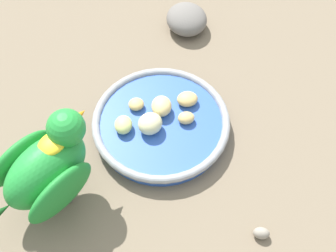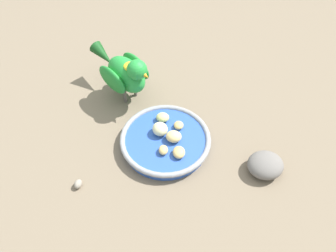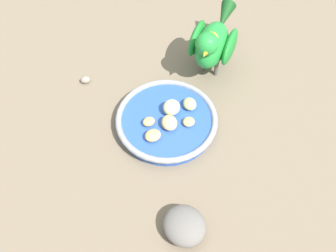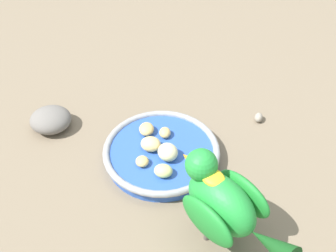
{
  "view_description": "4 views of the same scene",
  "coord_description": "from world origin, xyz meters",
  "px_view_note": "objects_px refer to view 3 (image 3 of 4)",
  "views": [
    {
      "loc": [
        0.32,
        -0.23,
        0.56
      ],
      "look_at": [
        0.04,
        -0.02,
        0.05
      ],
      "focal_mm": 45.78,
      "sensor_mm": 36.0,
      "label": 1
    },
    {
      "loc": [
        0.27,
        0.44,
        0.69
      ],
      "look_at": [
        0.0,
        -0.03,
        0.05
      ],
      "focal_mm": 38.79,
      "sensor_mm": 36.0,
      "label": 2
    },
    {
      "loc": [
        -0.26,
        0.39,
        0.69
      ],
      "look_at": [
        -0.01,
        0.02,
        0.05
      ],
      "focal_mm": 43.06,
      "sensor_mm": 36.0,
      "label": 3
    },
    {
      "loc": [
        -0.23,
        -0.51,
        0.6
      ],
      "look_at": [
        0.04,
        0.01,
        0.06
      ],
      "focal_mm": 47.64,
      "sensor_mm": 36.0,
      "label": 4
    }
  ],
  "objects_px": {
    "pebble_0": "(86,80)",
    "parrot": "(213,42)",
    "rock_large": "(184,226)",
    "apple_piece_3": "(190,104)",
    "apple_piece_2": "(171,107)",
    "apple_piece_0": "(168,121)",
    "feeding_bowl": "(167,121)",
    "apple_piece_5": "(149,122)",
    "apple_piece_4": "(189,122)",
    "apple_piece_1": "(153,135)"
  },
  "relations": [
    {
      "from": "pebble_0",
      "to": "parrot",
      "type": "bearing_deg",
      "value": -138.4
    },
    {
      "from": "apple_piece_1",
      "to": "apple_piece_2",
      "type": "xyz_separation_m",
      "value": [
        0.01,
        -0.08,
        0.01
      ]
    },
    {
      "from": "apple_piece_5",
      "to": "apple_piece_2",
      "type": "bearing_deg",
      "value": -112.39
    },
    {
      "from": "apple_piece_1",
      "to": "rock_large",
      "type": "distance_m",
      "value": 0.19
    },
    {
      "from": "parrot",
      "to": "apple_piece_1",
      "type": "bearing_deg",
      "value": -10.49
    },
    {
      "from": "feeding_bowl",
      "to": "pebble_0",
      "type": "distance_m",
      "value": 0.22
    },
    {
      "from": "apple_piece_2",
      "to": "parrot",
      "type": "xyz_separation_m",
      "value": [
        0.0,
        -0.17,
        0.05
      ]
    },
    {
      "from": "apple_piece_3",
      "to": "apple_piece_4",
      "type": "relative_size",
      "value": 1.3
    },
    {
      "from": "feeding_bowl",
      "to": "rock_large",
      "type": "bearing_deg",
      "value": 131.19
    },
    {
      "from": "apple_piece_0",
      "to": "apple_piece_3",
      "type": "bearing_deg",
      "value": -101.54
    },
    {
      "from": "apple_piece_0",
      "to": "apple_piece_2",
      "type": "height_order",
      "value": "apple_piece_2"
    },
    {
      "from": "apple_piece_0",
      "to": "apple_piece_3",
      "type": "distance_m",
      "value": 0.06
    },
    {
      "from": "apple_piece_0",
      "to": "apple_piece_4",
      "type": "xyz_separation_m",
      "value": [
        -0.03,
        -0.02,
        -0.0
      ]
    },
    {
      "from": "apple_piece_1",
      "to": "apple_piece_0",
      "type": "bearing_deg",
      "value": -99.37
    },
    {
      "from": "apple_piece_5",
      "to": "parrot",
      "type": "bearing_deg",
      "value": -94.82
    },
    {
      "from": "pebble_0",
      "to": "apple_piece_0",
      "type": "bearing_deg",
      "value": 178.03
    },
    {
      "from": "apple_piece_3",
      "to": "rock_large",
      "type": "height_order",
      "value": "same"
    },
    {
      "from": "parrot",
      "to": "rock_large",
      "type": "relative_size",
      "value": 2.66
    },
    {
      "from": "apple_piece_0",
      "to": "apple_piece_2",
      "type": "bearing_deg",
      "value": -68.27
    },
    {
      "from": "apple_piece_5",
      "to": "parrot",
      "type": "relative_size",
      "value": 0.12
    },
    {
      "from": "apple_piece_0",
      "to": "apple_piece_1",
      "type": "height_order",
      "value": "apple_piece_0"
    },
    {
      "from": "apple_piece_0",
      "to": "rock_large",
      "type": "xyz_separation_m",
      "value": [
        -0.14,
        0.16,
        -0.01
      ]
    },
    {
      "from": "apple_piece_2",
      "to": "apple_piece_5",
      "type": "xyz_separation_m",
      "value": [
        0.02,
        0.05,
        -0.01
      ]
    },
    {
      "from": "apple_piece_5",
      "to": "pebble_0",
      "type": "distance_m",
      "value": 0.2
    },
    {
      "from": "apple_piece_4",
      "to": "parrot",
      "type": "relative_size",
      "value": 0.12
    },
    {
      "from": "feeding_bowl",
      "to": "parrot",
      "type": "bearing_deg",
      "value": -88.56
    },
    {
      "from": "apple_piece_0",
      "to": "apple_piece_1",
      "type": "xyz_separation_m",
      "value": [
        0.01,
        0.04,
        -0.0
      ]
    },
    {
      "from": "feeding_bowl",
      "to": "apple_piece_2",
      "type": "distance_m",
      "value": 0.03
    },
    {
      "from": "apple_piece_1",
      "to": "apple_piece_2",
      "type": "height_order",
      "value": "apple_piece_2"
    },
    {
      "from": "feeding_bowl",
      "to": "apple_piece_4",
      "type": "bearing_deg",
      "value": -162.35
    },
    {
      "from": "rock_large",
      "to": "pebble_0",
      "type": "xyz_separation_m",
      "value": [
        0.37,
        -0.17,
        -0.01
      ]
    },
    {
      "from": "apple_piece_2",
      "to": "parrot",
      "type": "bearing_deg",
      "value": -89.0
    },
    {
      "from": "apple_piece_3",
      "to": "apple_piece_4",
      "type": "bearing_deg",
      "value": 119.11
    },
    {
      "from": "parrot",
      "to": "pebble_0",
      "type": "height_order",
      "value": "parrot"
    },
    {
      "from": "apple_piece_2",
      "to": "rock_large",
      "type": "bearing_deg",
      "value": 128.29
    },
    {
      "from": "rock_large",
      "to": "pebble_0",
      "type": "relative_size",
      "value": 3.64
    },
    {
      "from": "apple_piece_2",
      "to": "rock_large",
      "type": "distance_m",
      "value": 0.25
    },
    {
      "from": "apple_piece_0",
      "to": "apple_piece_1",
      "type": "distance_m",
      "value": 0.05
    },
    {
      "from": "apple_piece_0",
      "to": "apple_piece_4",
      "type": "height_order",
      "value": "apple_piece_0"
    },
    {
      "from": "feeding_bowl",
      "to": "apple_piece_4",
      "type": "xyz_separation_m",
      "value": [
        -0.04,
        -0.01,
        0.01
      ]
    },
    {
      "from": "apple_piece_2",
      "to": "pebble_0",
      "type": "height_order",
      "value": "apple_piece_2"
    },
    {
      "from": "apple_piece_3",
      "to": "rock_large",
      "type": "relative_size",
      "value": 0.4
    },
    {
      "from": "apple_piece_3",
      "to": "pebble_0",
      "type": "xyz_separation_m",
      "value": [
        0.24,
        0.05,
        -0.02
      ]
    },
    {
      "from": "apple_piece_4",
      "to": "apple_piece_2",
      "type": "bearing_deg",
      "value": -8.57
    },
    {
      "from": "apple_piece_2",
      "to": "rock_large",
      "type": "xyz_separation_m",
      "value": [
        -0.15,
        0.2,
        -0.02
      ]
    },
    {
      "from": "apple_piece_1",
      "to": "apple_piece_2",
      "type": "bearing_deg",
      "value": -86.19
    },
    {
      "from": "apple_piece_0",
      "to": "apple_piece_3",
      "type": "xyz_separation_m",
      "value": [
        -0.01,
        -0.06,
        -0.0
      ]
    },
    {
      "from": "apple_piece_5",
      "to": "pebble_0",
      "type": "xyz_separation_m",
      "value": [
        0.2,
        -0.03,
        -0.02
      ]
    },
    {
      "from": "apple_piece_1",
      "to": "apple_piece_5",
      "type": "bearing_deg",
      "value": -41.87
    },
    {
      "from": "apple_piece_3",
      "to": "apple_piece_1",
      "type": "bearing_deg",
      "value": 79.35
    }
  ]
}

